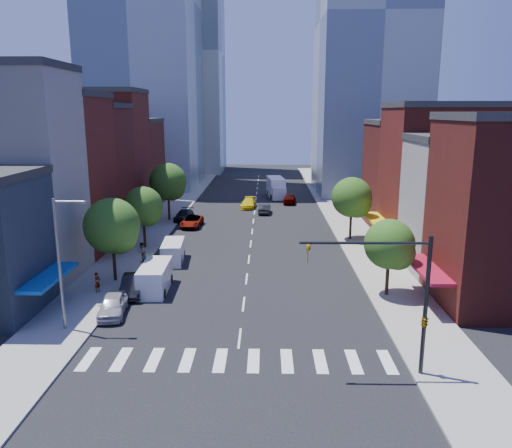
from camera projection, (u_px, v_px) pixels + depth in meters
The scene contains 34 objects.
ground at pixel (240, 338), 32.87m from camera, with size 220.00×220.00×0.00m, color black.
sidewalk_left at pixel (168, 214), 72.11m from camera, with size 5.00×120.00×0.15m, color gray.
sidewalk_right at pixel (341, 215), 71.61m from camera, with size 5.00×120.00×0.15m, color gray.
crosswalk at pixel (237, 360), 29.94m from camera, with size 19.00×3.00×0.01m, color silver.
bldg_left_1 at pixel (3, 178), 43.00m from camera, with size 12.00×8.00×18.00m, color beige.
bldg_left_2 at pixel (47, 177), 51.51m from camera, with size 12.00×9.00×16.00m, color maroon.
bldg_left_3 at pixel (77, 172), 59.91m from camera, with size 12.00×8.00×15.00m, color #541915.
bldg_left_4 at pixel (100, 157), 67.98m from camera, with size 12.00×9.00×17.00m, color maroon.
bldg_left_5 at pixel (121, 165), 77.68m from camera, with size 12.00×10.00×13.00m, color #541915.
bldg_right_1 at pixel (476, 208), 45.76m from camera, with size 12.00×8.00×12.00m, color beige.
bldg_right_2 at pixel (443, 178), 54.21m from camera, with size 12.00×10.00×15.00m, color maroon.
bldg_right_3 at pixel (416, 176), 64.18m from camera, with size 12.00×10.00×13.00m, color #541915.
tower_nw at pixel (141, 1), 93.84m from camera, with size 20.00×22.00×70.00m, color #8C99A8.
tower_ne at pixel (372, 20), 86.32m from camera, with size 18.00×20.00×60.00m, color #9EA5AD.
tower_far_w at pixel (185, 54), 119.69m from camera, with size 18.00×18.00×56.00m, color #9EA5AD.
traffic_signal at pixel (415, 306), 27.37m from camera, with size 7.24×2.24×8.00m.
streetlight at pixel (61, 256), 32.91m from camera, with size 2.25×0.25×9.00m.
tree_left_near at pixel (114, 228), 42.67m from camera, with size 4.80×4.80×7.30m.
tree_left_mid at pixel (144, 208), 53.47m from camera, with size 4.20×4.20×6.65m.
tree_left_far at pixel (169, 183), 66.98m from camera, with size 5.00×5.00×7.75m.
tree_right_near at pixel (391, 246), 39.44m from camera, with size 4.00×4.00×6.20m.
tree_right_far at pixel (353, 199), 56.85m from camera, with size 4.60×4.60×7.20m.
parked_car_front at pixel (113, 305), 36.49m from camera, with size 1.80×4.48×1.53m, color #A4A4A8.
parked_car_second at pixel (133, 285), 40.69m from camera, with size 1.66×4.77×1.57m, color black.
parked_car_third at pixel (192, 221), 64.44m from camera, with size 2.38×5.16×1.43m, color #999999.
parked_car_rear at pixel (184, 215), 68.15m from camera, with size 2.04×5.02×1.46m, color black.
cargo_van_near at pixel (155, 278), 41.30m from camera, with size 2.34×5.43×2.28m.
cargo_van_far at pixel (173, 252), 49.30m from camera, with size 2.33×5.01×2.07m.
taxi at pixel (249, 203), 77.29m from camera, with size 2.04×5.02×1.46m, color yellow.
traffic_car_oncoming at pixel (265, 209), 72.95m from camera, with size 1.49×4.27×1.41m, color black.
traffic_car_far at pixel (290, 199), 80.78m from camera, with size 1.89×4.71×1.60m, color #999999.
box_truck at pixel (276, 188), 86.78m from camera, with size 3.36×8.52×3.34m.
pedestrian_near at pixel (97, 282), 40.73m from camera, with size 0.60×0.40×1.65m, color #999999.
pedestrian_far at pixel (142, 252), 48.97m from camera, with size 0.94×0.73×1.94m, color #999999.
Camera 1 is at (1.70, -30.37, 14.62)m, focal length 35.00 mm.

